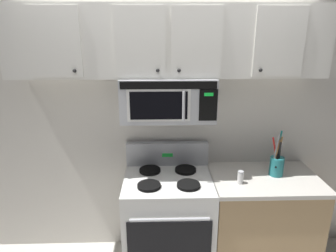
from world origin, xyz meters
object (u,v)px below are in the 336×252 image
salt_shaker (240,177)px  utensil_crock_teal (277,164)px  over_range_microwave (168,98)px  stove_range (168,221)px

salt_shaker → utensil_crock_teal: bearing=21.6°
over_range_microwave → utensil_crock_teal: bearing=-5.0°
over_range_microwave → utensil_crock_teal: (0.94, -0.08, -0.57)m
stove_range → salt_shaker: (0.59, -0.10, 0.49)m
utensil_crock_teal → salt_shaker: (-0.35, -0.14, -0.05)m
over_range_microwave → utensil_crock_teal: 1.10m
utensil_crock_teal → salt_shaker: size_ratio=3.67×
stove_range → over_range_microwave: (-0.00, 0.12, 1.11)m
over_range_microwave → salt_shaker: (0.59, -0.22, -0.62)m
over_range_microwave → utensil_crock_teal: over_range_microwave is taller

